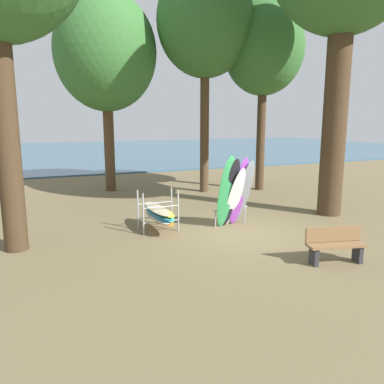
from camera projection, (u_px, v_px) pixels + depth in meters
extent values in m
plane|color=brown|center=(240.00, 232.00, 11.56)|extent=(80.00, 80.00, 0.00)
cube|color=#38607A|center=(89.00, 151.00, 40.34)|extent=(80.00, 36.00, 0.10)
cylinder|color=#42301E|center=(6.00, 128.00, 9.42)|extent=(0.59, 0.59, 6.32)
cylinder|color=#42301E|center=(336.00, 109.00, 13.09)|extent=(0.82, 0.82, 7.42)
cylinder|color=#4C3823|center=(109.00, 139.00, 17.91)|extent=(0.48, 0.48, 4.91)
ellipsoid|color=#387033|center=(105.00, 52.00, 17.18)|extent=(4.60, 4.60, 5.29)
cylinder|color=#42301E|center=(261.00, 134.00, 18.13)|extent=(0.41, 0.41, 5.41)
ellipsoid|color=#33662D|center=(264.00, 48.00, 17.41)|extent=(3.68, 3.68, 4.23)
cylinder|color=#4C3823|center=(205.00, 124.00, 17.55)|extent=(0.41, 0.41, 6.29)
ellipsoid|color=#33662D|center=(205.00, 20.00, 16.71)|extent=(4.29, 4.29, 4.93)
ellipsoid|color=#339E56|center=(226.00, 192.00, 11.70)|extent=(0.54, 0.68, 2.32)
ellipsoid|color=black|center=(230.00, 193.00, 11.80)|extent=(0.59, 0.75, 2.23)
ellipsoid|color=white|center=(235.00, 197.00, 11.93)|extent=(0.67, 0.87, 1.93)
ellipsoid|color=purple|center=(239.00, 192.00, 12.00)|extent=(0.61, 0.74, 2.24)
ellipsoid|color=gray|center=(244.00, 193.00, 12.11)|extent=(0.64, 0.90, 2.14)
cylinder|color=#9EA0A5|center=(215.00, 219.00, 12.02)|extent=(0.04, 0.04, 0.55)
cylinder|color=#9EA0A5|center=(245.00, 215.00, 12.57)|extent=(0.04, 0.04, 0.55)
cylinder|color=#9EA0A5|center=(231.00, 208.00, 12.24)|extent=(1.31, 0.19, 0.04)
cylinder|color=#9EA0A5|center=(143.00, 214.00, 11.17)|extent=(0.05, 0.05, 1.25)
cylinder|color=#9EA0A5|center=(178.00, 211.00, 11.59)|extent=(0.05, 0.05, 1.25)
cylinder|color=#9EA0A5|center=(138.00, 210.00, 11.71)|extent=(0.05, 0.05, 1.25)
cylinder|color=#9EA0A5|center=(172.00, 207.00, 12.13)|extent=(0.05, 0.05, 1.25)
cylinder|color=#9EA0A5|center=(161.00, 222.00, 11.43)|extent=(1.10, 0.04, 0.04)
cylinder|color=#9EA0A5|center=(161.00, 207.00, 11.35)|extent=(1.10, 0.04, 0.04)
cylinder|color=#9EA0A5|center=(155.00, 217.00, 11.97)|extent=(1.10, 0.04, 0.04)
cylinder|color=#9EA0A5|center=(155.00, 203.00, 11.89)|extent=(1.10, 0.04, 0.04)
ellipsoid|color=orange|center=(159.00, 218.00, 11.70)|extent=(0.56, 2.11, 0.06)
ellipsoid|color=white|center=(158.00, 216.00, 11.68)|extent=(0.57, 2.12, 0.06)
ellipsoid|color=#38B2AD|center=(159.00, 214.00, 11.69)|extent=(0.59, 2.12, 0.06)
ellipsoid|color=#2D8ED1|center=(158.00, 212.00, 11.66)|extent=(0.50, 2.10, 0.06)
ellipsoid|color=yellow|center=(159.00, 210.00, 11.67)|extent=(0.59, 2.12, 0.06)
ellipsoid|color=#C6B289|center=(157.00, 208.00, 11.62)|extent=(0.54, 2.11, 0.06)
cube|color=#2D2D33|center=(314.00, 256.00, 8.93)|extent=(0.17, 0.33, 0.42)
cube|color=#2D2D33|center=(358.00, 254.00, 9.10)|extent=(0.17, 0.33, 0.42)
cube|color=olive|center=(337.00, 245.00, 8.97)|extent=(1.45, 0.72, 0.06)
cube|color=olive|center=(333.00, 234.00, 9.10)|extent=(1.37, 0.39, 0.36)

